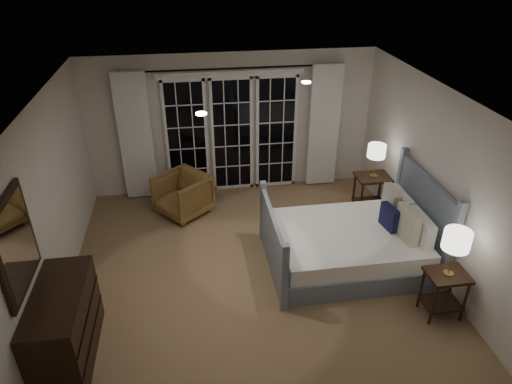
{
  "coord_description": "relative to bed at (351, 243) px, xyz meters",
  "views": [
    {
      "loc": [
        -0.73,
        -5.06,
        4.13
      ],
      "look_at": [
        0.11,
        0.37,
        1.05
      ],
      "focal_mm": 32.0,
      "sensor_mm": 36.0,
      "label": 1
    }
  ],
  "objects": [
    {
      "name": "floor",
      "position": [
        -1.42,
        0.04,
        -0.33
      ],
      "size": [
        5.0,
        5.0,
        0.0
      ],
      "primitive_type": "plane",
      "color": "#906A4E",
      "rests_on": "ground"
    },
    {
      "name": "ceiling",
      "position": [
        -1.42,
        0.04,
        2.17
      ],
      "size": [
        5.0,
        5.0,
        0.0
      ],
      "primitive_type": "plane",
      "rotation": [
        3.14,
        0.0,
        0.0
      ],
      "color": "white",
      "rests_on": "wall_back"
    },
    {
      "name": "wall_left",
      "position": [
        -3.92,
        0.04,
        0.92
      ],
      "size": [
        0.02,
        5.0,
        2.5
      ],
      "primitive_type": "cube",
      "color": "beige",
      "rests_on": "floor"
    },
    {
      "name": "wall_right",
      "position": [
        1.08,
        0.04,
        0.92
      ],
      "size": [
        0.02,
        5.0,
        2.5
      ],
      "primitive_type": "cube",
      "color": "beige",
      "rests_on": "floor"
    },
    {
      "name": "wall_back",
      "position": [
        -1.42,
        2.54,
        0.92
      ],
      "size": [
        5.0,
        0.02,
        2.5
      ],
      "primitive_type": "cube",
      "color": "beige",
      "rests_on": "floor"
    },
    {
      "name": "wall_front",
      "position": [
        -1.42,
        -2.46,
        0.92
      ],
      "size": [
        5.0,
        0.02,
        2.5
      ],
      "primitive_type": "cube",
      "color": "beige",
      "rests_on": "floor"
    },
    {
      "name": "french_doors",
      "position": [
        -1.42,
        2.5,
        0.76
      ],
      "size": [
        2.5,
        0.04,
        2.2
      ],
      "color": "black",
      "rests_on": "wall_back"
    },
    {
      "name": "curtain_rod",
      "position": [
        -1.42,
        2.44,
        1.92
      ],
      "size": [
        3.5,
        0.03,
        0.03
      ],
      "primitive_type": "cylinder",
      "rotation": [
        0.0,
        1.57,
        0.0
      ],
      "color": "black",
      "rests_on": "wall_back"
    },
    {
      "name": "curtain_left",
      "position": [
        -3.07,
        2.42,
        0.82
      ],
      "size": [
        0.55,
        0.1,
        2.25
      ],
      "primitive_type": "cube",
      "color": "white",
      "rests_on": "curtain_rod"
    },
    {
      "name": "curtain_right",
      "position": [
        0.23,
        2.42,
        0.82
      ],
      "size": [
        0.55,
        0.1,
        2.25
      ],
      "primitive_type": "cube",
      "color": "white",
      "rests_on": "curtain_rod"
    },
    {
      "name": "downlight_a",
      "position": [
        -0.62,
        0.64,
        2.16
      ],
      "size": [
        0.12,
        0.12,
        0.01
      ],
      "primitive_type": "cylinder",
      "color": "white",
      "rests_on": "ceiling"
    },
    {
      "name": "downlight_b",
      "position": [
        -2.02,
        -0.36,
        2.16
      ],
      "size": [
        0.12,
        0.12,
        0.01
      ],
      "primitive_type": "cylinder",
      "color": "white",
      "rests_on": "ceiling"
    },
    {
      "name": "bed",
      "position": [
        0.0,
        0.0,
        0.0
      ],
      "size": [
        2.21,
        1.58,
        1.29
      ],
      "color": "slate",
      "rests_on": "floor"
    },
    {
      "name": "nightstand_left",
      "position": [
        0.76,
        -1.17,
        0.09
      ],
      "size": [
        0.48,
        0.39,
        0.63
      ],
      "color": "black",
      "rests_on": "floor"
    },
    {
      "name": "nightstand_right",
      "position": [
        0.76,
        1.24,
        0.14
      ],
      "size": [
        0.55,
        0.44,
        0.71
      ],
      "color": "black",
      "rests_on": "floor"
    },
    {
      "name": "lamp_left",
      "position": [
        0.76,
        -1.17,
        0.79
      ],
      "size": [
        0.31,
        0.31,
        0.61
      ],
      "color": "tan",
      "rests_on": "nightstand_left"
    },
    {
      "name": "lamp_right",
      "position": [
        0.76,
        1.24,
        0.82
      ],
      "size": [
        0.29,
        0.29,
        0.56
      ],
      "color": "tan",
      "rests_on": "nightstand_right"
    },
    {
      "name": "armchair",
      "position": [
        -2.35,
        1.73,
        0.03
      ],
      "size": [
        1.08,
        1.08,
        0.71
      ],
      "primitive_type": "imported",
      "rotation": [
        0.0,
        0.0,
        -0.88
      ],
      "color": "brown",
      "rests_on": "floor"
    },
    {
      "name": "dresser",
      "position": [
        -3.65,
        -1.15,
        0.12
      ],
      "size": [
        0.54,
        1.27,
        0.9
      ],
      "color": "black",
      "rests_on": "floor"
    },
    {
      "name": "mirror",
      "position": [
        -3.88,
        -1.15,
        1.22
      ],
      "size": [
        0.05,
        0.85,
        1.0
      ],
      "color": "black",
      "rests_on": "wall_left"
    }
  ]
}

